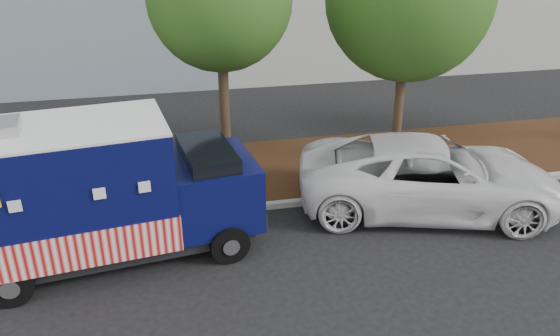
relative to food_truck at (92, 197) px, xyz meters
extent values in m
plane|color=black|center=(1.92, -0.01, -1.47)|extent=(120.00, 120.00, 0.00)
cube|color=#9E9E99|center=(1.92, 1.39, -1.39)|extent=(120.00, 0.18, 0.15)
cube|color=black|center=(1.92, 3.49, -1.39)|extent=(120.00, 4.00, 0.15)
cylinder|color=#38281C|center=(3.06, 2.88, 0.54)|extent=(0.26, 0.26, 4.02)
cylinder|color=#38281C|center=(7.94, 3.14, 0.36)|extent=(0.26, 0.26, 3.65)
cube|color=black|center=(0.35, 0.04, -1.05)|extent=(5.76, 2.60, 0.28)
cube|color=#090C3F|center=(-0.54, -0.07, 0.32)|extent=(4.44, 2.81, 2.38)
cube|color=#BE0C0D|center=(-0.54, -0.07, -0.52)|extent=(4.48, 2.88, 0.74)
cube|color=white|center=(-0.54, -0.07, 1.53)|extent=(4.44, 2.81, 0.06)
cube|color=#090C3F|center=(2.42, 0.32, -0.22)|extent=(2.05, 2.35, 1.39)
cube|color=black|center=(2.37, 0.31, 0.44)|extent=(1.24, 2.05, 0.65)
cube|color=black|center=(3.32, 0.44, -0.69)|extent=(0.34, 1.98, 0.30)
cube|color=#B7B7BA|center=(-0.40, 1.14, 0.37)|extent=(1.78, 0.28, 1.09)
cylinder|color=black|center=(2.65, -0.67, -1.05)|extent=(0.86, 0.39, 0.83)
cylinder|color=black|center=(2.38, 1.34, -1.05)|extent=(0.86, 0.39, 0.83)
cylinder|color=black|center=(-1.48, -1.22, -1.05)|extent=(0.86, 0.39, 0.83)
cylinder|color=black|center=(-1.75, 0.79, -1.05)|extent=(0.86, 0.39, 0.83)
imported|color=white|center=(7.75, 0.60, -0.58)|extent=(6.93, 4.57, 1.77)
camera|label=1|loc=(1.62, -10.32, 5.10)|focal=35.00mm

